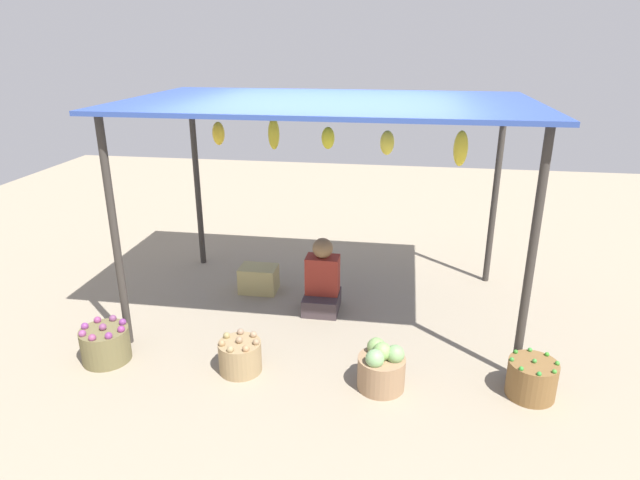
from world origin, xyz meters
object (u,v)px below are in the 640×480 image
(vendor_person, at_px, (322,283))
(basket_purple_onions, at_px, (105,344))
(wooden_crate_near_vendor, at_px, (259,279))
(basket_cabbages, at_px, (381,368))
(basket_green_chilies, at_px, (532,379))
(basket_potatoes, at_px, (240,356))

(vendor_person, relative_size, basket_purple_onions, 1.87)
(basket_purple_onions, distance_m, wooden_crate_near_vendor, 1.84)
(basket_cabbages, xyz_separation_m, wooden_crate_near_vendor, (-1.45, 1.59, -0.04))
(basket_cabbages, distance_m, wooden_crate_near_vendor, 2.15)
(basket_green_chilies, bearing_deg, basket_purple_onions, -179.13)
(vendor_person, bearing_deg, basket_cabbages, -61.98)
(basket_cabbages, relative_size, basket_green_chilies, 1.06)
(basket_green_chilies, distance_m, wooden_crate_near_vendor, 3.03)
(basket_cabbages, bearing_deg, basket_purple_onions, 179.40)
(basket_potatoes, relative_size, wooden_crate_near_vendor, 0.89)
(basket_potatoes, xyz_separation_m, wooden_crate_near_vendor, (-0.25, 1.54, 0.00))
(vendor_person, xyz_separation_m, basket_potatoes, (-0.52, -1.23, -0.16))
(basket_potatoes, distance_m, basket_green_chilies, 2.38)
(basket_potatoes, xyz_separation_m, basket_green_chilies, (2.38, 0.03, 0.01))
(vendor_person, relative_size, basket_cabbages, 1.91)
(basket_cabbages, bearing_deg, basket_potatoes, 177.60)
(vendor_person, xyz_separation_m, basket_cabbages, (0.68, -1.28, -0.12))
(basket_purple_onions, height_order, basket_green_chilies, basket_purple_onions)
(basket_purple_onions, xyz_separation_m, basket_green_chilies, (3.59, 0.05, -0.01))
(basket_purple_onions, bearing_deg, basket_green_chilies, 0.87)
(basket_green_chilies, relative_size, wooden_crate_near_vendor, 0.94)
(vendor_person, height_order, wooden_crate_near_vendor, vendor_person)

